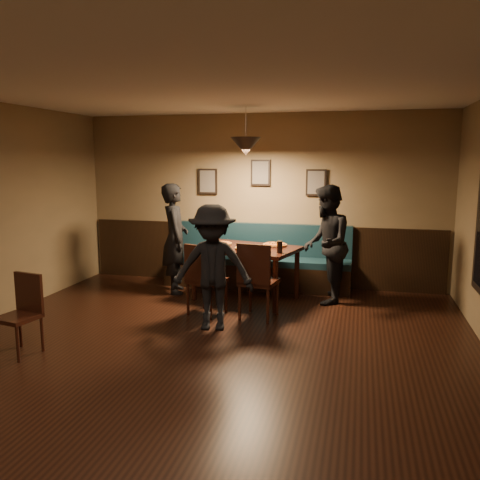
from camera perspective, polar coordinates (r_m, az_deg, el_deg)
The scene contains 24 objects.
floor at distance 5.20m, azimuth -5.58°, elevation -14.19°, with size 7.00×7.00×0.00m, color black.
ceiling at distance 4.82m, azimuth -6.13°, elevation 17.98°, with size 7.00×7.00×0.00m, color silver.
wall_back at distance 8.18m, azimuth 2.41°, elevation 4.61°, with size 6.00×6.00×0.00m, color #8C704F.
wainscot at distance 8.27m, azimuth 2.32°, elevation -1.63°, with size 5.88×0.06×1.00m, color black.
booth_bench at distance 8.01m, azimuth 1.94°, elevation -1.99°, with size 3.00×0.60×1.00m, color #0F232D, non-canonical shape.
picture_left at distance 8.35m, azimuth -3.72°, elevation 6.76°, with size 0.32×0.04×0.42m, color black.
picture_center at distance 8.12m, azimuth 2.39°, elevation 7.76°, with size 0.32×0.04×0.42m, color black.
picture_right at distance 8.00m, azimuth 8.75°, elevation 6.56°, with size 0.32×0.04×0.42m, color black.
pendant_lamp at distance 7.17m, azimuth 0.68°, elevation 10.76°, with size 0.44×0.44×0.25m, color black.
dining_table at distance 7.36m, azimuth 0.65°, elevation -3.84°, with size 1.47×0.95×0.79m, color black.
chair_near_left at distance 6.66m, azimuth -3.82°, elevation -4.48°, with size 0.43×0.43×0.97m, color black, non-canonical shape.
chair_near_right at distance 6.48m, azimuth 2.18°, elevation -4.63°, with size 0.45×0.45×1.02m, color black, non-canonical shape.
diner_left at distance 7.73m, azimuth -7.49°, elevation 0.17°, with size 0.62×0.41×1.70m, color black.
diner_right at distance 7.23m, azimuth 9.88°, elevation -0.49°, with size 0.83×0.65×1.71m, color black.
diner_front at distance 6.02m, azimuth -3.19°, elevation -3.19°, with size 0.99×0.57×1.54m, color black.
pizza_a at distance 7.48m, azimuth -2.16°, elevation -0.40°, with size 0.32×0.32×0.04m, color orange.
pizza_b at distance 7.10m, azimuth 0.65°, elevation -0.93°, with size 0.31×0.31×0.04m, color gold.
pizza_c at distance 7.36m, azimuth 4.04°, elevation -0.55°, with size 0.36×0.36×0.04m, color #C16C24.
soda_glass at distance 6.83m, azimuth 4.59°, elevation -0.81°, with size 0.08×0.08×0.17m, color black.
tabasco_bottle at distance 7.12m, azimuth 4.81°, elevation -0.62°, with size 0.03×0.03×0.11m, color maroon.
napkin_a at distance 7.65m, azimuth -2.72°, elevation -0.31°, with size 0.15×0.15×0.01m, color #228040.
napkin_b at distance 7.16m, azimuth -3.78°, elevation -0.98°, with size 0.16×0.16×0.01m, color #1E7330.
cutlery_set at distance 6.92m, azimuth 0.25°, elevation -1.32°, with size 0.02×0.17×0.00m, color silver.
cafe_chair_far at distance 5.81m, azimuth -24.24°, elevation -7.94°, with size 0.38×0.38×0.86m, color black, non-canonical shape.
Camera 1 is at (1.60, -4.49, 2.07)m, focal length 37.07 mm.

